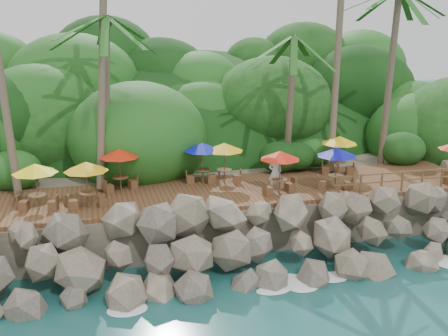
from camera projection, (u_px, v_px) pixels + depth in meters
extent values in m
plane|color=#19514F|center=(263.00, 291.00, 20.40)|extent=(140.00, 140.00, 0.00)
cube|color=gray|center=(186.00, 164.00, 35.06)|extent=(32.00, 25.20, 2.10)
ellipsoid|color=#143811|center=(170.00, 153.00, 42.33)|extent=(44.80, 28.00, 15.40)
cube|color=brown|center=(224.00, 192.00, 25.42)|extent=(26.00, 5.00, 0.20)
ellipsoid|color=white|center=(18.00, 318.00, 18.48)|extent=(1.20, 0.80, 0.06)
ellipsoid|color=white|center=(105.00, 307.00, 19.21)|extent=(1.20, 0.80, 0.06)
ellipsoid|color=white|center=(186.00, 296.00, 19.94)|extent=(1.20, 0.80, 0.06)
ellipsoid|color=white|center=(260.00, 287.00, 20.67)|extent=(1.20, 0.80, 0.06)
ellipsoid|color=white|center=(330.00, 278.00, 21.40)|extent=(1.20, 0.80, 0.06)
ellipsoid|color=white|center=(395.00, 270.00, 22.13)|extent=(1.20, 0.80, 0.06)
cylinder|color=brown|center=(102.00, 64.00, 24.81)|extent=(1.43, 2.86, 11.66)
cylinder|color=brown|center=(106.00, 103.00, 25.70)|extent=(0.91, 0.95, 8.10)
ellipsoid|color=#23601E|center=(101.00, 17.00, 24.63)|extent=(6.00, 6.00, 2.40)
cylinder|color=brown|center=(290.00, 103.00, 28.68)|extent=(0.49, 1.14, 7.15)
ellipsoid|color=#23601E|center=(293.00, 36.00, 27.73)|extent=(6.00, 6.00, 2.40)
cylinder|color=brown|center=(337.00, 60.00, 27.73)|extent=(1.47, 2.28, 11.74)
cylinder|color=brown|center=(389.00, 81.00, 28.85)|extent=(0.40, 0.89, 9.50)
cylinder|color=brown|center=(100.00, 160.00, 26.16)|extent=(0.16, 0.16, 2.40)
cylinder|color=brown|center=(156.00, 157.00, 26.84)|extent=(0.16, 0.16, 2.40)
cylinder|color=brown|center=(98.00, 148.00, 28.78)|extent=(0.16, 0.16, 2.40)
cylinder|color=brown|center=(149.00, 145.00, 29.46)|extent=(0.16, 0.16, 2.40)
cone|color=brown|center=(124.00, 109.00, 27.20)|extent=(5.35, 5.35, 2.20)
cylinder|color=brown|center=(88.00, 200.00, 22.82)|extent=(0.07, 0.07, 0.68)
cylinder|color=brown|center=(88.00, 193.00, 22.73)|extent=(0.77, 0.77, 0.05)
cylinder|color=brown|center=(87.00, 186.00, 22.64)|extent=(0.05, 0.05, 2.01)
cone|color=gold|center=(86.00, 166.00, 22.41)|extent=(1.92, 1.92, 0.41)
cube|color=brown|center=(73.00, 205.00, 22.65)|extent=(0.41, 0.41, 0.42)
cube|color=brown|center=(103.00, 202.00, 23.05)|extent=(0.41, 0.41, 0.42)
cylinder|color=brown|center=(224.00, 176.00, 26.42)|extent=(0.07, 0.07, 0.68)
cylinder|color=brown|center=(224.00, 170.00, 26.33)|extent=(0.77, 0.77, 0.05)
cylinder|color=brown|center=(224.00, 164.00, 26.25)|extent=(0.05, 0.05, 2.01)
cone|color=gold|center=(224.00, 147.00, 26.02)|extent=(1.92, 1.92, 0.41)
cube|color=brown|center=(212.00, 179.00, 26.41)|extent=(0.45, 0.45, 0.42)
cube|color=brown|center=(237.00, 179.00, 26.50)|extent=(0.45, 0.45, 0.42)
cube|color=brown|center=(446.00, 179.00, 26.45)|extent=(0.48, 0.48, 0.42)
cylinder|color=brown|center=(279.00, 187.00, 24.76)|extent=(0.07, 0.07, 0.68)
cylinder|color=brown|center=(279.00, 180.00, 24.67)|extent=(0.77, 0.77, 0.05)
cylinder|color=brown|center=(279.00, 173.00, 24.59)|extent=(0.05, 0.05, 2.01)
cone|color=red|center=(280.00, 155.00, 24.36)|extent=(1.92, 1.92, 0.41)
cube|color=brown|center=(268.00, 191.00, 24.49)|extent=(0.47, 0.47, 0.42)
cube|color=brown|center=(290.00, 187.00, 25.11)|extent=(0.47, 0.47, 0.42)
cylinder|color=brown|center=(203.00, 176.00, 26.45)|extent=(0.07, 0.07, 0.68)
cylinder|color=brown|center=(203.00, 170.00, 26.36)|extent=(0.77, 0.77, 0.05)
cylinder|color=brown|center=(203.00, 164.00, 26.28)|extent=(0.05, 0.05, 2.01)
cone|color=#0C16A0|center=(202.00, 147.00, 26.05)|extent=(1.92, 1.92, 0.41)
cube|color=brown|center=(190.00, 179.00, 26.39)|extent=(0.42, 0.42, 0.42)
cube|color=brown|center=(215.00, 178.00, 26.58)|extent=(0.42, 0.42, 0.42)
cylinder|color=brown|center=(335.00, 183.00, 25.39)|extent=(0.07, 0.07, 0.68)
cylinder|color=brown|center=(335.00, 176.00, 25.30)|extent=(0.77, 0.77, 0.05)
cylinder|color=brown|center=(336.00, 169.00, 25.22)|extent=(0.05, 0.05, 2.01)
cone|color=#0B0E95|center=(337.00, 152.00, 24.99)|extent=(1.92, 1.92, 0.41)
cube|color=brown|center=(322.00, 185.00, 25.50)|extent=(0.50, 0.50, 0.42)
cube|color=brown|center=(348.00, 186.00, 25.36)|extent=(0.50, 0.50, 0.42)
cylinder|color=brown|center=(338.00, 168.00, 27.98)|extent=(0.07, 0.07, 0.68)
cylinder|color=brown|center=(338.00, 162.00, 27.89)|extent=(0.77, 0.77, 0.05)
cylinder|color=brown|center=(339.00, 156.00, 27.81)|extent=(0.05, 0.05, 2.01)
cone|color=gold|center=(340.00, 140.00, 27.58)|extent=(1.92, 1.92, 0.41)
cube|color=brown|center=(326.00, 170.00, 28.07)|extent=(0.49, 0.49, 0.42)
cube|color=brown|center=(350.00, 171.00, 27.97)|extent=(0.49, 0.49, 0.42)
cylinder|color=brown|center=(121.00, 184.00, 25.16)|extent=(0.07, 0.07, 0.68)
cylinder|color=brown|center=(120.00, 177.00, 25.07)|extent=(0.77, 0.77, 0.05)
cylinder|color=brown|center=(120.00, 171.00, 24.99)|extent=(0.05, 0.05, 2.01)
cone|color=red|center=(119.00, 153.00, 24.76)|extent=(1.92, 1.92, 0.41)
cube|color=brown|center=(109.00, 189.00, 24.81)|extent=(0.51, 0.51, 0.42)
cube|color=brown|center=(133.00, 184.00, 25.58)|extent=(0.51, 0.51, 0.42)
cylinder|color=brown|center=(38.00, 203.00, 22.51)|extent=(0.07, 0.07, 0.68)
cylinder|color=brown|center=(37.00, 195.00, 22.41)|extent=(0.77, 0.77, 0.05)
cylinder|color=brown|center=(37.00, 188.00, 22.33)|extent=(0.05, 0.05, 2.01)
cone|color=yellow|center=(35.00, 168.00, 22.10)|extent=(1.92, 1.92, 0.41)
cube|color=brown|center=(24.00, 206.00, 22.54)|extent=(0.47, 0.47, 0.42)
cube|color=brown|center=(53.00, 206.00, 22.54)|extent=(0.47, 0.47, 0.42)
cylinder|color=brown|center=(339.00, 186.00, 24.26)|extent=(0.10, 0.10, 1.00)
cylinder|color=brown|center=(361.00, 185.00, 24.53)|extent=(0.10, 0.10, 1.00)
cylinder|color=brown|center=(382.00, 183.00, 24.80)|extent=(0.10, 0.10, 1.00)
cylinder|color=brown|center=(402.00, 181.00, 25.07)|extent=(0.10, 0.10, 1.00)
cylinder|color=brown|center=(422.00, 180.00, 25.33)|extent=(0.10, 0.10, 1.00)
cylinder|color=brown|center=(442.00, 178.00, 25.60)|extent=(0.10, 0.10, 1.00)
cube|color=brown|center=(413.00, 171.00, 25.08)|extent=(8.30, 0.06, 0.06)
cube|color=brown|center=(412.00, 179.00, 25.19)|extent=(8.30, 0.06, 0.06)
imported|color=white|center=(275.00, 173.00, 24.94)|extent=(0.71, 0.49, 1.86)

